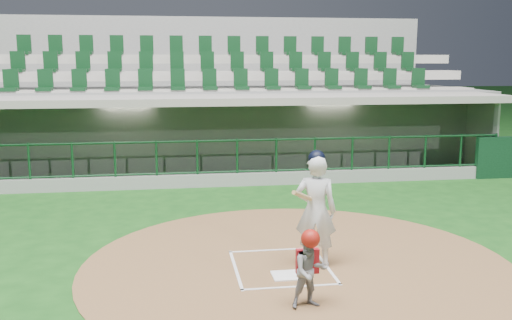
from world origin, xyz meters
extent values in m
plane|color=#124213|center=(0.00, 0.00, 0.00)|extent=(120.00, 120.00, 0.00)
cylinder|color=brown|center=(0.30, -0.20, 0.01)|extent=(7.20, 7.20, 0.01)
cube|color=white|center=(0.00, -0.70, 0.02)|extent=(0.43, 0.43, 0.02)
cube|color=white|center=(-0.75, -0.30, 0.02)|extent=(0.05, 1.80, 0.01)
cube|color=white|center=(0.75, -0.30, 0.02)|extent=(0.05, 1.80, 0.01)
cube|color=white|center=(0.00, 0.55, 0.02)|extent=(1.55, 0.05, 0.01)
cube|color=silver|center=(0.00, -1.15, 0.02)|extent=(1.55, 0.05, 0.01)
cube|color=gray|center=(0.00, 7.50, -0.55)|extent=(15.00, 3.00, 0.10)
cube|color=gray|center=(0.00, 9.10, 0.85)|extent=(15.00, 0.20, 2.70)
cube|color=#B9B3A4|center=(0.00, 8.98, 1.10)|extent=(13.50, 0.04, 0.90)
cube|color=gray|center=(7.50, 7.50, 0.85)|extent=(0.20, 3.00, 2.70)
cube|color=gray|center=(0.00, 7.25, 2.30)|extent=(15.40, 3.50, 0.20)
cube|color=gray|center=(0.00, 5.95, 0.15)|extent=(15.00, 0.15, 0.40)
cube|color=black|center=(0.00, 5.95, 1.73)|extent=(15.00, 0.01, 0.95)
cube|color=brown|center=(0.00, 8.55, -0.28)|extent=(12.75, 0.40, 0.45)
cube|color=white|center=(-3.00, 7.50, 2.17)|extent=(1.30, 0.35, 0.04)
cube|color=white|center=(3.00, 7.50, 2.17)|extent=(1.30, 0.35, 0.04)
cube|color=black|center=(7.80, 5.90, 0.60)|extent=(1.80, 0.18, 1.20)
imported|color=#AA121E|center=(-4.59, 8.48, 0.42)|extent=(1.30, 0.89, 1.85)
imported|color=maroon|center=(-1.29, 8.23, 0.33)|extent=(1.05, 0.72, 1.66)
imported|color=#9D1011|center=(2.32, 8.38, 0.28)|extent=(0.83, 0.62, 1.56)
imported|color=maroon|center=(3.92, 8.25, 0.44)|extent=(1.77, 0.67, 1.87)
cube|color=slate|center=(0.00, 10.75, 1.15)|extent=(17.00, 6.50, 2.50)
cube|color=#A49F94|center=(0.00, 9.25, 2.30)|extent=(16.60, 0.95, 0.30)
cube|color=#ADA69C|center=(0.00, 10.20, 2.85)|extent=(16.60, 0.95, 0.30)
cube|color=#A39F93|center=(0.00, 11.15, 3.40)|extent=(16.60, 0.95, 0.30)
cube|color=gray|center=(0.00, 14.10, 2.53)|extent=(17.00, 0.25, 5.05)
imported|color=silver|center=(0.58, -0.27, 0.94)|extent=(0.78, 0.64, 1.86)
sphere|color=black|center=(0.58, -0.27, 1.81)|extent=(0.28, 0.28, 0.28)
cylinder|color=tan|center=(0.33, -0.52, 1.25)|extent=(0.58, 0.79, 0.39)
imported|color=gray|center=(0.10, -1.85, 0.53)|extent=(0.55, 0.46, 1.03)
sphere|color=#A01911|center=(0.10, -1.85, 0.99)|extent=(0.26, 0.26, 0.26)
cube|color=#A9121B|center=(0.10, -1.70, 0.62)|extent=(0.32, 0.10, 0.35)
camera|label=1|loc=(-1.72, -9.08, 3.39)|focal=40.00mm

